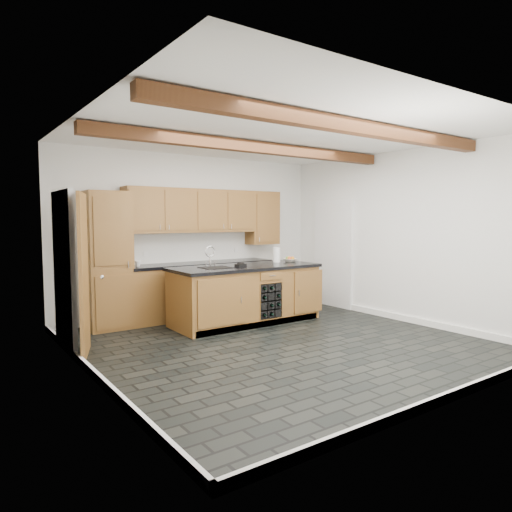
# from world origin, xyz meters

# --- Properties ---
(ground) EXTENTS (5.00, 5.00, 0.00)m
(ground) POSITION_xyz_m (0.00, 0.00, 0.00)
(ground) COLOR black
(ground) RESTS_ON ground
(room_shell) EXTENTS (5.01, 5.00, 5.00)m
(room_shell) POSITION_xyz_m (-0.09, 0.53, 1.53)
(room_shell) COLOR white
(room_shell) RESTS_ON ground
(back_cabinetry) EXTENTS (3.65, 0.62, 2.20)m
(back_cabinetry) POSITION_xyz_m (-0.38, 2.24, 0.98)
(back_cabinetry) COLOR brown
(back_cabinetry) RESTS_ON ground
(island) EXTENTS (2.48, 0.96, 0.93)m
(island) POSITION_xyz_m (0.31, 1.28, 0.46)
(island) COLOR brown
(island) RESTS_ON ground
(faucet) EXTENTS (0.45, 0.40, 0.34)m
(faucet) POSITION_xyz_m (-0.25, 1.33, 0.96)
(faucet) COLOR black
(faucet) RESTS_ON island
(kitchen_scale) EXTENTS (0.20, 0.14, 0.06)m
(kitchen_scale) POSITION_xyz_m (0.16, 1.23, 0.96)
(kitchen_scale) COLOR black
(kitchen_scale) RESTS_ON island
(fruit_bowl) EXTENTS (0.30, 0.30, 0.06)m
(fruit_bowl) POSITION_xyz_m (1.31, 1.39, 0.96)
(fruit_bowl) COLOR white
(fruit_bowl) RESTS_ON island
(fruit_cluster) EXTENTS (0.16, 0.17, 0.07)m
(fruit_cluster) POSITION_xyz_m (1.31, 1.39, 0.99)
(fruit_cluster) COLOR red
(fruit_cluster) RESTS_ON fruit_bowl
(paper_towel) EXTENTS (0.13, 0.13, 0.26)m
(paper_towel) POSITION_xyz_m (1.07, 1.47, 1.06)
(paper_towel) COLOR white
(paper_towel) RESTS_ON island
(mug) EXTENTS (0.12, 0.12, 0.09)m
(mug) POSITION_xyz_m (-1.18, 2.16, 0.98)
(mug) COLOR white
(mug) RESTS_ON back_cabinetry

